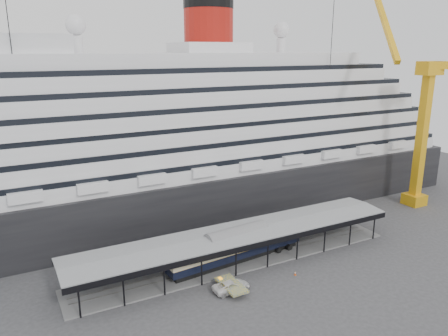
% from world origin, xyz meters
% --- Properties ---
extents(ground, '(200.00, 200.00, 0.00)m').
position_xyz_m(ground, '(0.00, 0.00, 0.00)').
color(ground, '#353538').
rests_on(ground, ground).
extents(cruise_ship, '(130.00, 30.00, 43.90)m').
position_xyz_m(cruise_ship, '(0.05, 32.00, 18.35)').
color(cruise_ship, black).
rests_on(cruise_ship, ground).
extents(platform_canopy, '(56.00, 9.18, 5.30)m').
position_xyz_m(platform_canopy, '(0.00, 5.00, 2.36)').
color(platform_canopy, slate).
rests_on(platform_canopy, ground).
extents(crane_yellow, '(23.83, 18.78, 47.60)m').
position_xyz_m(crane_yellow, '(47.06, 10.54, 19.96)').
color(crane_yellow, gold).
rests_on(crane_yellow, ground).
extents(port_truck, '(5.52, 2.60, 1.53)m').
position_xyz_m(port_truck, '(-5.63, -2.59, 0.76)').
color(port_truck, silver).
rests_on(port_truck, ground).
extents(pullman_carriage, '(24.82, 5.47, 24.18)m').
position_xyz_m(pullman_carriage, '(-0.46, 5.00, 2.91)').
color(pullman_carriage, black).
rests_on(pullman_carriage, ground).
extents(traffic_cone_left, '(0.55, 0.55, 0.85)m').
position_xyz_m(traffic_cone_left, '(-5.42, -2.91, 0.42)').
color(traffic_cone_left, red).
rests_on(traffic_cone_left, ground).
extents(traffic_cone_mid, '(0.41, 0.41, 0.69)m').
position_xyz_m(traffic_cone_mid, '(-4.30, -1.42, 0.34)').
color(traffic_cone_mid, '#F1390D').
rests_on(traffic_cone_mid, ground).
extents(traffic_cone_right, '(0.42, 0.42, 0.65)m').
position_xyz_m(traffic_cone_right, '(5.25, -3.22, 0.32)').
color(traffic_cone_right, '#D24A0B').
rests_on(traffic_cone_right, ground).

